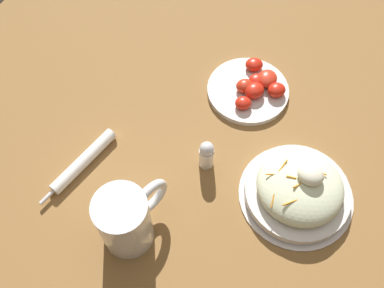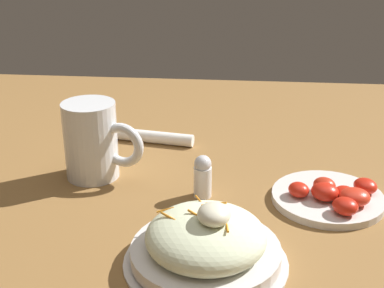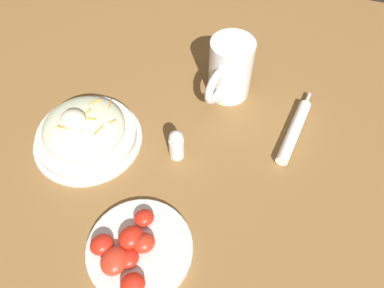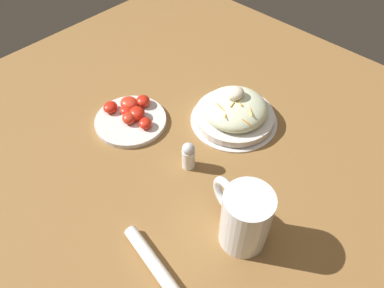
{
  "view_description": "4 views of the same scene",
  "coord_description": "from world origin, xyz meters",
  "px_view_note": "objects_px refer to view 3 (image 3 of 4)",
  "views": [
    {
      "loc": [
        -0.18,
        0.43,
        0.82
      ],
      "look_at": [
        0.03,
        0.03,
        0.06
      ],
      "focal_mm": 40.66,
      "sensor_mm": 36.0,
      "label": 1
    },
    {
      "loc": [
        -0.83,
        -0.03,
        0.46
      ],
      "look_at": [
        0.03,
        0.05,
        0.08
      ],
      "focal_mm": 50.7,
      "sensor_mm": 36.0,
      "label": 2
    },
    {
      "loc": [
        0.16,
        -0.38,
        0.66
      ],
      "look_at": [
        0.03,
        0.03,
        0.06
      ],
      "focal_mm": 35.0,
      "sensor_mm": 36.0,
      "label": 3
    },
    {
      "loc": [
        0.39,
        0.41,
        0.69
      ],
      "look_at": [
        -0.01,
        0.03,
        0.07
      ],
      "focal_mm": 34.16,
      "sensor_mm": 36.0,
      "label": 4
    }
  ],
  "objects_px": {
    "salad_plate": "(85,131)",
    "salt_shaker": "(178,145)",
    "napkin_roll": "(294,131)",
    "tomato_plate": "(135,249)",
    "beer_mug": "(229,73)"
  },
  "relations": [
    {
      "from": "salad_plate",
      "to": "salt_shaker",
      "type": "xyz_separation_m",
      "value": [
        0.2,
        0.02,
        0.01
      ]
    },
    {
      "from": "salt_shaker",
      "to": "napkin_roll",
      "type": "bearing_deg",
      "value": 28.97
    },
    {
      "from": "salad_plate",
      "to": "tomato_plate",
      "type": "bearing_deg",
      "value": -46.56
    },
    {
      "from": "salad_plate",
      "to": "tomato_plate",
      "type": "xyz_separation_m",
      "value": [
        0.19,
        -0.2,
        -0.02
      ]
    },
    {
      "from": "tomato_plate",
      "to": "salad_plate",
      "type": "bearing_deg",
      "value": 133.44
    },
    {
      "from": "tomato_plate",
      "to": "beer_mug",
      "type": "bearing_deg",
      "value": 81.33
    },
    {
      "from": "tomato_plate",
      "to": "napkin_roll",
      "type": "bearing_deg",
      "value": 55.83
    },
    {
      "from": "salad_plate",
      "to": "napkin_roll",
      "type": "bearing_deg",
      "value": 18.71
    },
    {
      "from": "salad_plate",
      "to": "napkin_roll",
      "type": "xyz_separation_m",
      "value": [
        0.42,
        0.14,
        -0.02
      ]
    },
    {
      "from": "salad_plate",
      "to": "beer_mug",
      "type": "height_order",
      "value": "beer_mug"
    },
    {
      "from": "beer_mug",
      "to": "tomato_plate",
      "type": "xyz_separation_m",
      "value": [
        -0.07,
        -0.43,
        -0.05
      ]
    },
    {
      "from": "salad_plate",
      "to": "beer_mug",
      "type": "bearing_deg",
      "value": 41.56
    },
    {
      "from": "beer_mug",
      "to": "napkin_roll",
      "type": "distance_m",
      "value": 0.19
    },
    {
      "from": "salad_plate",
      "to": "beer_mug",
      "type": "xyz_separation_m",
      "value": [
        0.26,
        0.23,
        0.03
      ]
    },
    {
      "from": "napkin_roll",
      "to": "salad_plate",
      "type": "bearing_deg",
      "value": -161.29
    }
  ]
}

